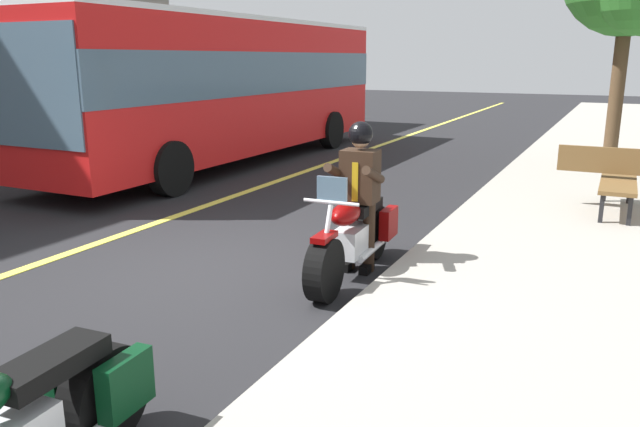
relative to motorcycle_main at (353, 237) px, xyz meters
The scene contains 7 objects.
ground_plane 1.76m from the motorcycle_main, 66.86° to the right, with size 80.00×80.00×0.00m, color black.
sidewalk_curb 3.03m from the motorcycle_main, 77.17° to the left, with size 60.00×5.00×0.15m, color #9E998E.
lane_center_stripe 3.65m from the motorcycle_main, 79.38° to the right, with size 60.00×0.16×0.01m, color #E5DB4C.
motorcycle_main is the anchor object (origin of this frame).
rider_main 0.61m from the motorcycle_main, behind, with size 0.64×0.57×1.74m.
bus_far 8.47m from the motorcycle_main, 136.01° to the right, with size 11.05×2.70×3.30m.
bench_sidewalk 4.82m from the motorcycle_main, 146.83° to the left, with size 1.80×1.80×0.95m.
Camera 1 is at (5.56, 4.20, 2.43)m, focal length 34.80 mm.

